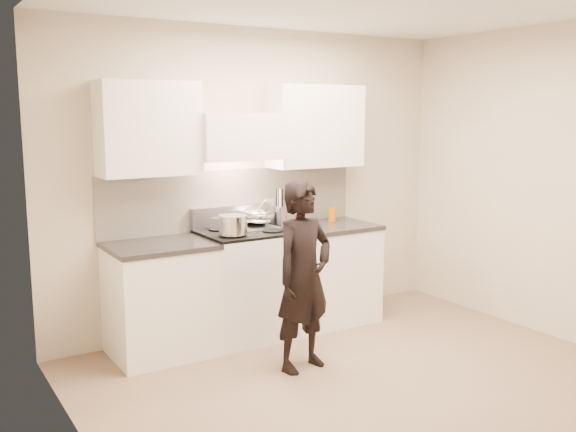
{
  "coord_description": "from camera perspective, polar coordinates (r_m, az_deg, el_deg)",
  "views": [
    {
      "loc": [
        -2.85,
        -3.38,
        1.95
      ],
      "look_at": [
        -0.1,
        1.05,
        1.11
      ],
      "focal_mm": 40.0,
      "sensor_mm": 36.0,
      "label": 1
    }
  ],
  "objects": [
    {
      "name": "wok",
      "position": [
        5.73,
        -2.71,
        0.07
      ],
      "size": [
        0.32,
        0.39,
        0.26
      ],
      "color": "silver",
      "rests_on": "stove"
    },
    {
      "name": "counter_right",
      "position": [
        6.06,
        3.22,
        -5.07
      ],
      "size": [
        0.92,
        0.67,
        0.92
      ],
      "color": "white",
      "rests_on": "ground"
    },
    {
      "name": "counter_left",
      "position": [
        5.33,
        -11.22,
        -7.24
      ],
      "size": [
        0.82,
        0.67,
        0.92
      ],
      "color": "white",
      "rests_on": "ground"
    },
    {
      "name": "stove",
      "position": [
        5.63,
        -3.75,
        -6.03
      ],
      "size": [
        0.76,
        0.65,
        0.96
      ],
      "color": "white",
      "rests_on": "ground"
    },
    {
      "name": "oil_glass",
      "position": [
        6.17,
        3.94,
        0.16
      ],
      "size": [
        0.08,
        0.08,
        0.13
      ],
      "color": "#B85D09",
      "rests_on": "counter_right"
    },
    {
      "name": "ground_plane",
      "position": [
        4.83,
        7.88,
        -14.74
      ],
      "size": [
        4.0,
        4.0,
        0.0
      ],
      "primitive_type": "plane",
      "color": "#806750"
    },
    {
      "name": "utensil_crock",
      "position": [
        5.88,
        -0.7,
        0.12
      ],
      "size": [
        0.13,
        0.13,
        0.34
      ],
      "color": "#9C9AAB",
      "rests_on": "counter_right"
    },
    {
      "name": "stock_pot",
      "position": [
        5.3,
        -4.92,
        -0.78
      ],
      "size": [
        0.32,
        0.31,
        0.16
      ],
      "color": "silver",
      "rests_on": "stove"
    },
    {
      "name": "person",
      "position": [
        4.87,
        1.39,
        -5.37
      ],
      "size": [
        0.59,
        0.44,
        1.46
      ],
      "primitive_type": "imported",
      "rotation": [
        0.0,
        0.0,
        0.19
      ],
      "color": "black",
      "rests_on": "ground"
    },
    {
      "name": "room_shell",
      "position": [
        4.69,
        4.85,
        4.82
      ],
      "size": [
        4.04,
        3.54,
        2.7
      ],
      "color": "beige",
      "rests_on": "ground"
    },
    {
      "name": "spice_jar",
      "position": [
        5.96,
        0.78,
        -0.35
      ],
      "size": [
        0.04,
        0.04,
        0.09
      ],
      "color": "orange",
      "rests_on": "counter_right"
    }
  ]
}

